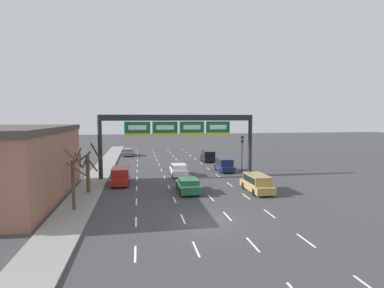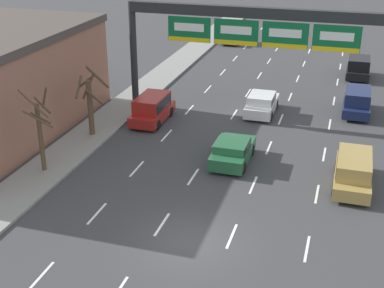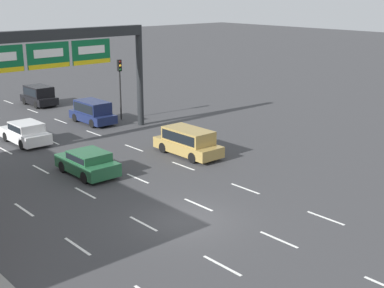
{
  "view_description": "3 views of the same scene",
  "coord_description": "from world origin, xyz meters",
  "px_view_note": "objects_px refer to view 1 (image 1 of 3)",
  "views": [
    {
      "loc": [
        -4.68,
        -19.61,
        7.25
      ],
      "look_at": [
        1.61,
        15.51,
        4.05
      ],
      "focal_mm": 28.0,
      "sensor_mm": 36.0,
      "label": 1
    },
    {
      "loc": [
        5.78,
        -18.69,
        13.36
      ],
      "look_at": [
        -1.86,
        6.46,
        1.72
      ],
      "focal_mm": 50.0,
      "sensor_mm": 36.0,
      "label": 2
    },
    {
      "loc": [
        -14.44,
        -16.8,
        9.98
      ],
      "look_at": [
        3.09,
        3.1,
        2.34
      ],
      "focal_mm": 50.0,
      "sensor_mm": 36.0,
      "label": 3
    }
  ],
  "objects_px": {
    "car_grey": "(128,152)",
    "tree_bare_second": "(74,178)",
    "car_white": "(179,170)",
    "suv_black": "(208,156)",
    "suv_gold": "(257,182)",
    "sign_gantry": "(178,127)",
    "car_green": "(188,185)",
    "suv_red": "(120,175)",
    "traffic_light_near_gantry": "(242,146)",
    "tree_bare_closest": "(88,169)",
    "suv_navy": "(224,164)"
  },
  "relations": [
    {
      "from": "car_grey",
      "to": "car_white",
      "type": "distance_m",
      "value": 21.99
    },
    {
      "from": "tree_bare_second",
      "to": "suv_red",
      "type": "bearing_deg",
      "value": 72.32
    },
    {
      "from": "sign_gantry",
      "to": "suv_red",
      "type": "xyz_separation_m",
      "value": [
        -6.7,
        -2.7,
        -5.07
      ]
    },
    {
      "from": "suv_black",
      "to": "car_white",
      "type": "xyz_separation_m",
      "value": [
        -6.35,
        -11.07,
        -0.19
      ]
    },
    {
      "from": "tree_bare_second",
      "to": "car_green",
      "type": "bearing_deg",
      "value": 24.3
    },
    {
      "from": "suv_red",
      "to": "car_grey",
      "type": "xyz_separation_m",
      "value": [
        -0.02,
        24.55,
        -0.27
      ]
    },
    {
      "from": "suv_red",
      "to": "car_grey",
      "type": "distance_m",
      "value": 24.55
    },
    {
      "from": "suv_gold",
      "to": "tree_bare_second",
      "type": "height_order",
      "value": "tree_bare_second"
    },
    {
      "from": "suv_black",
      "to": "suv_gold",
      "type": "xyz_separation_m",
      "value": [
        0.09,
        -20.34,
        -0.02
      ]
    },
    {
      "from": "suv_black",
      "to": "car_green",
      "type": "height_order",
      "value": "suv_black"
    },
    {
      "from": "car_white",
      "to": "tree_bare_second",
      "type": "height_order",
      "value": "tree_bare_second"
    },
    {
      "from": "car_white",
      "to": "suv_black",
      "type": "bearing_deg",
      "value": 60.14
    },
    {
      "from": "suv_black",
      "to": "suv_gold",
      "type": "bearing_deg",
      "value": -89.74
    },
    {
      "from": "suv_black",
      "to": "suv_navy",
      "type": "bearing_deg",
      "value": -89.6
    },
    {
      "from": "car_green",
      "to": "car_white",
      "type": "distance_m",
      "value": 8.36
    },
    {
      "from": "suv_red",
      "to": "tree_bare_closest",
      "type": "height_order",
      "value": "tree_bare_closest"
    },
    {
      "from": "sign_gantry",
      "to": "car_green",
      "type": "distance_m",
      "value": 9.13
    },
    {
      "from": "car_green",
      "to": "car_grey",
      "type": "relative_size",
      "value": 0.89
    },
    {
      "from": "sign_gantry",
      "to": "suv_black",
      "type": "height_order",
      "value": "sign_gantry"
    },
    {
      "from": "car_green",
      "to": "car_white",
      "type": "height_order",
      "value": "car_white"
    },
    {
      "from": "car_grey",
      "to": "suv_navy",
      "type": "xyz_separation_m",
      "value": [
        13.29,
        -18.9,
        0.24
      ]
    },
    {
      "from": "car_green",
      "to": "suv_gold",
      "type": "distance_m",
      "value": 6.7
    },
    {
      "from": "car_grey",
      "to": "car_white",
      "type": "relative_size",
      "value": 1.07
    },
    {
      "from": "car_white",
      "to": "traffic_light_near_gantry",
      "type": "height_order",
      "value": "traffic_light_near_gantry"
    },
    {
      "from": "car_green",
      "to": "suv_navy",
      "type": "height_order",
      "value": "suv_navy"
    },
    {
      "from": "suv_gold",
      "to": "tree_bare_second",
      "type": "relative_size",
      "value": 0.97
    },
    {
      "from": "suv_red",
      "to": "suv_navy",
      "type": "bearing_deg",
      "value": 23.08
    },
    {
      "from": "car_green",
      "to": "tree_bare_second",
      "type": "relative_size",
      "value": 0.83
    },
    {
      "from": "tree_bare_closest",
      "to": "traffic_light_near_gantry",
      "type": "bearing_deg",
      "value": 25.53
    },
    {
      "from": "car_green",
      "to": "car_white",
      "type": "relative_size",
      "value": 0.96
    },
    {
      "from": "suv_navy",
      "to": "tree_bare_second",
      "type": "bearing_deg",
      "value": -137.75
    },
    {
      "from": "traffic_light_near_gantry",
      "to": "car_green",
      "type": "bearing_deg",
      "value": -132.07
    },
    {
      "from": "sign_gantry",
      "to": "traffic_light_near_gantry",
      "type": "bearing_deg",
      "value": 15.73
    },
    {
      "from": "suv_red",
      "to": "suv_gold",
      "type": "bearing_deg",
      "value": -22.92
    },
    {
      "from": "car_white",
      "to": "traffic_light_near_gantry",
      "type": "distance_m",
      "value": 9.28
    },
    {
      "from": "suv_black",
      "to": "suv_navy",
      "type": "relative_size",
      "value": 0.92
    },
    {
      "from": "sign_gantry",
      "to": "car_green",
      "type": "relative_size",
      "value": 4.59
    },
    {
      "from": "car_white",
      "to": "suv_red",
      "type": "bearing_deg",
      "value": -151.91
    },
    {
      "from": "car_green",
      "to": "car_grey",
      "type": "bearing_deg",
      "value": 102.87
    },
    {
      "from": "car_white",
      "to": "traffic_light_near_gantry",
      "type": "relative_size",
      "value": 0.89
    },
    {
      "from": "car_white",
      "to": "tree_bare_closest",
      "type": "relative_size",
      "value": 0.88
    },
    {
      "from": "car_grey",
      "to": "tree_bare_second",
      "type": "xyz_separation_m",
      "value": [
        -2.85,
        -33.55,
        1.87
      ]
    },
    {
      "from": "sign_gantry",
      "to": "car_white",
      "type": "xyz_separation_m",
      "value": [
        0.15,
        0.95,
        -5.29
      ]
    },
    {
      "from": "car_green",
      "to": "car_grey",
      "type": "distance_m",
      "value": 30.0
    },
    {
      "from": "tree_bare_closest",
      "to": "tree_bare_second",
      "type": "xyz_separation_m",
      "value": [
        -0.16,
        -5.47,
        0.19
      ]
    },
    {
      "from": "car_green",
      "to": "tree_bare_closest",
      "type": "xyz_separation_m",
      "value": [
        -9.37,
        1.16,
        1.68
      ]
    },
    {
      "from": "suv_black",
      "to": "car_white",
      "type": "bearing_deg",
      "value": -119.86
    },
    {
      "from": "car_green",
      "to": "suv_navy",
      "type": "bearing_deg",
      "value": 57.47
    },
    {
      "from": "suv_red",
      "to": "tree_bare_second",
      "type": "relative_size",
      "value": 0.88
    },
    {
      "from": "suv_black",
      "to": "suv_gold",
      "type": "height_order",
      "value": "suv_black"
    }
  ]
}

